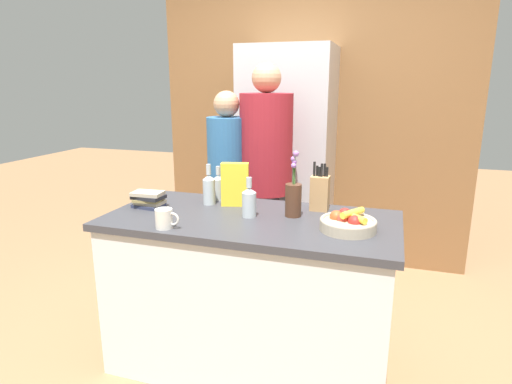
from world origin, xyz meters
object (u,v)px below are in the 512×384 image
Objects in this scene: coffee_mug at (165,219)px; bottle_vinegar at (209,189)px; fruit_bowl at (348,222)px; person_at_sink at (228,185)px; cereal_box at (235,185)px; book_stack at (149,199)px; person_in_blue at (266,174)px; bottle_wine at (249,201)px; knife_block at (320,192)px; flower_vase at (293,198)px; refrigerator at (287,163)px; bottle_oil at (218,187)px.

bottle_vinegar is (0.03, 0.48, 0.05)m from coffee_mug.
bottle_vinegar reaches higher than coffee_mug.
person_at_sink reaches higher than fruit_bowl.
fruit_bowl is at bearing 15.95° from coffee_mug.
cereal_box reaches higher than book_stack.
bottle_wine is at bearing -73.14° from person_in_blue.
flower_vase is at bearing -126.18° from knife_block.
person_at_sink is 0.89× the size of person_in_blue.
coffee_mug is 1.03m from person_at_sink.
cereal_box is 2.02× the size of coffee_mug.
refrigerator is at bearing 70.37° from book_stack.
refrigerator is at bearing 81.07° from bottle_oil.
person_in_blue is (-0.68, 0.84, 0.04)m from fruit_bowl.
refrigerator is 1.09× the size of person_in_blue.
coffee_mug is 0.60× the size of bottle_oil.
flower_vase reaches higher than bottle_oil.
flower_vase is 0.23× the size of person_at_sink.
refrigerator is at bearing 95.15° from bottle_wine.
bottle_oil is (-0.85, 0.34, 0.04)m from fruit_bowl.
person_in_blue reaches higher than bottle_oil.
bottle_oil is at bearing 159.62° from flower_vase.
coffee_mug is at bearing -93.92° from person_in_blue.
person_in_blue is at bearing 132.11° from knife_block.
refrigerator is 1.73m from coffee_mug.
person_in_blue reaches higher than person_at_sink.
person_at_sink is (-0.26, 0.53, -0.14)m from cereal_box.
flower_vase reaches higher than coffee_mug.
knife_block is 1.27× the size of bottle_wine.
knife_block reaches higher than bottle_vinegar.
cereal_box is (-0.50, -0.06, 0.02)m from knife_block.
fruit_bowl is 1.17m from book_stack.
person_at_sink is (0.22, 0.73, -0.06)m from book_stack.
person_at_sink is (-0.64, 0.63, -0.12)m from flower_vase.
flower_vase is 0.57m from bottle_oil.
bottle_wine is (-0.54, 0.06, 0.05)m from fruit_bowl.
person_in_blue is (-0.36, 0.70, -0.03)m from flower_vase.
knife_block reaches higher than fruit_bowl.
refrigerator is at bearing 96.22° from person_in_blue.
person_in_blue is at bearing 117.57° from flower_vase.
book_stack is 0.36m from bottle_vinegar.
refrigerator is at bearing 81.34° from bottle_vinegar.
knife_block is at bearing -67.58° from refrigerator.
person_in_blue is (0.21, 1.10, 0.03)m from coffee_mug.
fruit_bowl is 0.93m from coffee_mug.
person_at_sink is at bearing 115.91° from cereal_box.
person_in_blue reaches higher than coffee_mug.
flower_vase is (-0.32, 0.14, 0.07)m from fruit_bowl.
cereal_box is 0.15× the size of person_in_blue.
fruit_bowl is at bearing -65.30° from refrigerator.
flower_vase is 2.86× the size of coffee_mug.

